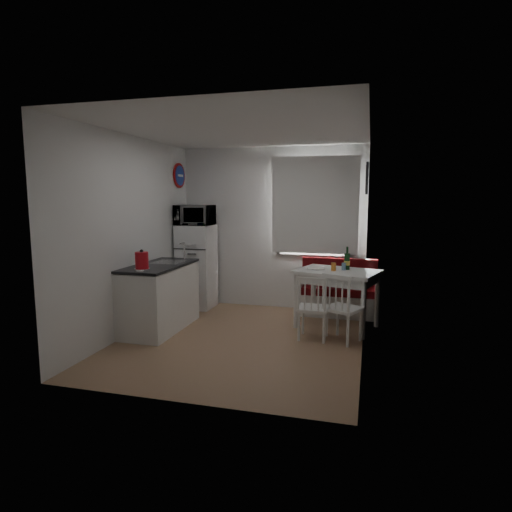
{
  "coord_description": "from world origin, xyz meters",
  "views": [
    {
      "loc": [
        1.54,
        -5.02,
        1.79
      ],
      "look_at": [
        0.07,
        0.5,
        1.01
      ],
      "focal_mm": 30.0,
      "sensor_mm": 36.0,
      "label": 1
    }
  ],
  "objects_px": {
    "bench": "(338,297)",
    "fridge": "(197,266)",
    "kettle": "(142,261)",
    "kitchen_counter": "(160,296)",
    "chair_left": "(313,301)",
    "chair_right": "(343,301)",
    "microwave": "(195,215)",
    "wine_bottle": "(347,258)",
    "dining_table": "(337,277)"
  },
  "relations": [
    {
      "from": "microwave",
      "to": "wine_bottle",
      "type": "bearing_deg",
      "value": -9.29
    },
    {
      "from": "bench",
      "to": "chair_left",
      "type": "xyz_separation_m",
      "value": [
        -0.22,
        -1.31,
        0.22
      ]
    },
    {
      "from": "bench",
      "to": "chair_left",
      "type": "height_order",
      "value": "bench"
    },
    {
      "from": "microwave",
      "to": "bench",
      "type": "bearing_deg",
      "value": 3.96
    },
    {
      "from": "kettle",
      "to": "kitchen_counter",
      "type": "bearing_deg",
      "value": 95.28
    },
    {
      "from": "bench",
      "to": "wine_bottle",
      "type": "distance_m",
      "value": 0.89
    },
    {
      "from": "bench",
      "to": "kettle",
      "type": "xyz_separation_m",
      "value": [
        -2.25,
        -1.89,
        0.74
      ]
    },
    {
      "from": "kettle",
      "to": "wine_bottle",
      "type": "xyz_separation_m",
      "value": [
        2.4,
        1.33,
        -0.06
      ]
    },
    {
      "from": "microwave",
      "to": "wine_bottle",
      "type": "xyz_separation_m",
      "value": [
        2.43,
        -0.4,
        -0.55
      ]
    },
    {
      "from": "dining_table",
      "to": "fridge",
      "type": "distance_m",
      "value": 2.37
    },
    {
      "from": "dining_table",
      "to": "microwave",
      "type": "xyz_separation_m",
      "value": [
        -2.31,
        0.5,
        0.8
      ]
    },
    {
      "from": "dining_table",
      "to": "chair_right",
      "type": "bearing_deg",
      "value": -63.21
    },
    {
      "from": "bench",
      "to": "fridge",
      "type": "relative_size",
      "value": 0.89
    },
    {
      "from": "kettle",
      "to": "bench",
      "type": "bearing_deg",
      "value": 39.96
    },
    {
      "from": "dining_table",
      "to": "microwave",
      "type": "bearing_deg",
      "value": -175.65
    },
    {
      "from": "dining_table",
      "to": "kettle",
      "type": "distance_m",
      "value": 2.61
    },
    {
      "from": "kitchen_counter",
      "to": "kettle",
      "type": "xyz_separation_m",
      "value": [
        0.05,
        -0.54,
        0.57
      ]
    },
    {
      "from": "kettle",
      "to": "chair_right",
      "type": "bearing_deg",
      "value": 13.43
    },
    {
      "from": "fridge",
      "to": "dining_table",
      "type": "bearing_deg",
      "value": -13.33
    },
    {
      "from": "fridge",
      "to": "bench",
      "type": "bearing_deg",
      "value": 2.71
    },
    {
      "from": "fridge",
      "to": "chair_left",
      "type": "bearing_deg",
      "value": -30.27
    },
    {
      "from": "chair_left",
      "to": "microwave",
      "type": "xyz_separation_m",
      "value": [
        -2.06,
        1.15,
        1.01
      ]
    },
    {
      "from": "kitchen_counter",
      "to": "chair_left",
      "type": "relative_size",
      "value": 2.98
    },
    {
      "from": "chair_right",
      "to": "kitchen_counter",
      "type": "bearing_deg",
      "value": -151.81
    },
    {
      "from": "kitchen_counter",
      "to": "microwave",
      "type": "relative_size",
      "value": 2.26
    },
    {
      "from": "kitchen_counter",
      "to": "bench",
      "type": "bearing_deg",
      "value": 30.42
    },
    {
      "from": "dining_table",
      "to": "wine_bottle",
      "type": "distance_m",
      "value": 0.29
    },
    {
      "from": "bench",
      "to": "fridge",
      "type": "xyz_separation_m",
      "value": [
        -2.28,
        -0.11,
        0.39
      ]
    },
    {
      "from": "chair_right",
      "to": "fridge",
      "type": "height_order",
      "value": "fridge"
    },
    {
      "from": "chair_left",
      "to": "fridge",
      "type": "height_order",
      "value": "fridge"
    },
    {
      "from": "chair_left",
      "to": "chair_right",
      "type": "xyz_separation_m",
      "value": [
        0.37,
        -0.0,
        0.03
      ]
    },
    {
      "from": "bench",
      "to": "fridge",
      "type": "height_order",
      "value": "fridge"
    },
    {
      "from": "dining_table",
      "to": "kitchen_counter",
      "type": "bearing_deg",
      "value": -146.84
    },
    {
      "from": "kettle",
      "to": "microwave",
      "type": "bearing_deg",
      "value": 90.99
    },
    {
      "from": "bench",
      "to": "chair_right",
      "type": "distance_m",
      "value": 1.35
    },
    {
      "from": "dining_table",
      "to": "chair_right",
      "type": "xyz_separation_m",
      "value": [
        0.12,
        -0.66,
        -0.18
      ]
    },
    {
      "from": "microwave",
      "to": "kitchen_counter",
      "type": "bearing_deg",
      "value": -90.94
    },
    {
      "from": "dining_table",
      "to": "chair_right",
      "type": "relative_size",
      "value": 2.26
    },
    {
      "from": "fridge",
      "to": "kettle",
      "type": "height_order",
      "value": "fridge"
    },
    {
      "from": "dining_table",
      "to": "microwave",
      "type": "distance_m",
      "value": 2.5
    },
    {
      "from": "kitchen_counter",
      "to": "kettle",
      "type": "distance_m",
      "value": 0.79
    },
    {
      "from": "chair_right",
      "to": "microwave",
      "type": "height_order",
      "value": "microwave"
    },
    {
      "from": "bench",
      "to": "fridge",
      "type": "distance_m",
      "value": 2.32
    },
    {
      "from": "wine_bottle",
      "to": "dining_table",
      "type": "bearing_deg",
      "value": -140.13
    },
    {
      "from": "chair_left",
      "to": "microwave",
      "type": "bearing_deg",
      "value": 152.36
    },
    {
      "from": "kitchen_counter",
      "to": "chair_left",
      "type": "bearing_deg",
      "value": 1.16
    },
    {
      "from": "kitchen_counter",
      "to": "dining_table",
      "type": "distance_m",
      "value": 2.45
    },
    {
      "from": "bench",
      "to": "chair_right",
      "type": "relative_size",
      "value": 2.19
    },
    {
      "from": "chair_left",
      "to": "microwave",
      "type": "height_order",
      "value": "microwave"
    },
    {
      "from": "chair_right",
      "to": "kettle",
      "type": "height_order",
      "value": "kettle"
    }
  ]
}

